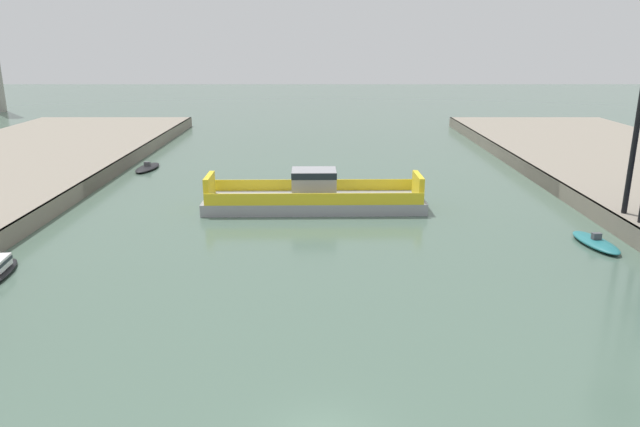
{
  "coord_description": "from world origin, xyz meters",
  "views": [
    {
      "loc": [
        -0.11,
        -20.02,
        15.47
      ],
      "look_at": [
        0.0,
        25.37,
        2.0
      ],
      "focal_mm": 32.8,
      "sensor_mm": 36.0,
      "label": 1
    }
  ],
  "objects": [
    {
      "name": "chain_ferry",
      "position": [
        -0.68,
        33.83,
        1.14
      ],
      "size": [
        20.91,
        5.96,
        3.8
      ],
      "color": "#939399",
      "rests_on": "ground"
    },
    {
      "name": "moored_boat_near_left",
      "position": [
        21.52,
        23.22,
        0.29
      ],
      "size": [
        2.77,
        5.84,
        1.05
      ],
      "color": "#237075",
      "rests_on": "ground"
    },
    {
      "name": "moored_boat_mid_left",
      "position": [
        -21.68,
        51.52,
        0.24
      ],
      "size": [
        2.63,
        6.13,
        0.96
      ],
      "color": "black",
      "rests_on": "ground"
    }
  ]
}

